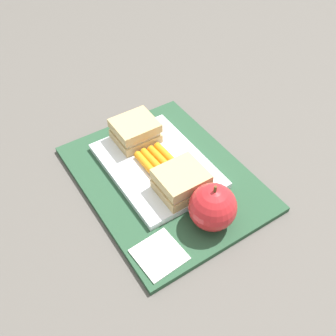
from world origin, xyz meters
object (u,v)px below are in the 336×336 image
(sandwich_half_left, at_px, (135,131))
(apple, at_px, (213,207))
(carrot_sticks_bundle, at_px, (157,161))
(paper_napkin, at_px, (159,255))
(sandwich_half_right, at_px, (181,182))
(food_tray, at_px, (157,165))

(sandwich_half_left, relative_size, apple, 0.90)
(sandwich_half_left, bearing_deg, carrot_sticks_bundle, 0.27)
(sandwich_half_left, distance_m, carrot_sticks_bundle, 0.08)
(sandwich_half_left, distance_m, paper_napkin, 0.26)
(carrot_sticks_bundle, xyz_separation_m, paper_napkin, (0.16, -0.10, -0.02))
(apple, bearing_deg, sandwich_half_right, -173.12)
(sandwich_half_right, distance_m, apple, 0.08)
(sandwich_half_right, bearing_deg, apple, 6.88)
(food_tray, height_order, paper_napkin, food_tray)
(food_tray, xyz_separation_m, paper_napkin, (0.16, -0.10, -0.00))
(carrot_sticks_bundle, height_order, apple, apple)
(food_tray, distance_m, carrot_sticks_bundle, 0.01)
(carrot_sticks_bundle, distance_m, apple, 0.15)
(sandwich_half_right, distance_m, paper_napkin, 0.13)
(sandwich_half_left, xyz_separation_m, apple, (0.23, 0.01, 0.01))
(food_tray, relative_size, apple, 2.58)
(apple, distance_m, paper_napkin, 0.11)
(carrot_sticks_bundle, bearing_deg, sandwich_half_left, -179.73)
(sandwich_half_left, xyz_separation_m, paper_napkin, (0.24, -0.10, -0.03))
(food_tray, relative_size, carrot_sticks_bundle, 2.96)
(apple, bearing_deg, carrot_sticks_bundle, -176.74)
(sandwich_half_left, bearing_deg, apple, 2.25)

